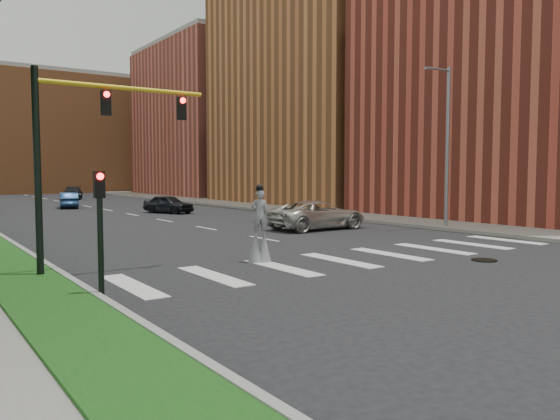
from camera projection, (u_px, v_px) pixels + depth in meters
name	position (u px, v px, depth m)	size (l,w,h in m)	color
ground_plane	(385.00, 261.00, 19.64)	(160.00, 160.00, 0.00)	black
sidewalk_right	(277.00, 208.00, 47.22)	(5.00, 90.00, 0.18)	slate
manhole	(484.00, 260.00, 19.72)	(0.90, 0.90, 0.04)	black
building_near	(527.00, 60.00, 37.98)	(16.00, 20.00, 22.00)	#993729
building_mid	(325.00, 86.00, 55.91)	(16.00, 22.00, 24.00)	#B16637
building_far	(215.00, 123.00, 75.68)	(16.00, 22.00, 20.00)	#B85544
building_backdrop	(53.00, 135.00, 86.24)	(26.00, 14.00, 18.00)	#B16637
streetlight	(446.00, 142.00, 30.43)	(2.05, 0.20, 9.00)	slate
traffic_signal	(80.00, 140.00, 16.22)	(5.30, 0.23, 6.20)	black
secondary_signal	(100.00, 224.00, 13.21)	(0.25, 0.21, 3.23)	black
stilt_performer	(260.00, 232.00, 19.30)	(0.82, 0.62, 2.77)	#382716
suv_crossing	(318.00, 215.00, 30.55)	(2.66, 5.76, 1.60)	beige
car_near	(168.00, 204.00, 42.41)	(1.68, 4.17, 1.42)	black
car_mid	(69.00, 200.00, 48.46)	(1.47, 4.21, 1.39)	navy
car_far	(73.00, 193.00, 63.87)	(2.06, 5.07, 1.47)	black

